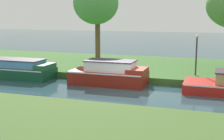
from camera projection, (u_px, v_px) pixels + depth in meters
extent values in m
plane|color=#27444D|center=(134.00, 91.00, 17.80)|extent=(120.00, 120.00, 0.00)
cube|color=#355F26|center=(158.00, 68.00, 24.30)|extent=(72.00, 10.00, 0.40)
cube|color=maroon|center=(108.00, 78.00, 19.47)|extent=(4.65, 1.97, 0.84)
cube|color=silver|center=(108.00, 71.00, 19.40)|extent=(4.56, 2.00, 0.07)
cube|color=white|center=(110.00, 66.00, 19.30)|extent=(2.89, 1.50, 0.60)
cube|color=#362B3B|center=(110.00, 61.00, 19.24)|extent=(2.99, 1.58, 0.06)
cube|color=maroon|center=(137.00, 70.00, 18.80)|extent=(1.03, 1.66, 0.25)
cube|color=#12482E|center=(10.00, 72.00, 21.72)|extent=(6.18, 2.02, 0.73)
cube|color=white|center=(10.00, 67.00, 21.67)|extent=(6.05, 2.05, 0.07)
cube|color=#518BC8|center=(17.00, 63.00, 21.43)|extent=(3.58, 1.53, 0.48)
cube|color=#352F38|center=(17.00, 59.00, 21.39)|extent=(3.68, 1.61, 0.06)
cube|color=#205638|center=(45.00, 66.00, 20.78)|extent=(0.77, 1.69, 0.31)
cylinder|color=brown|center=(98.00, 37.00, 27.15)|extent=(0.42, 0.42, 3.77)
ellipsoid|color=#519B4C|center=(96.00, 3.00, 26.31)|extent=(3.76, 3.61, 3.50)
cylinder|color=#333338|center=(196.00, 57.00, 20.14)|extent=(0.10, 0.10, 2.36)
sphere|color=white|center=(197.00, 36.00, 19.92)|extent=(0.24, 0.24, 0.24)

